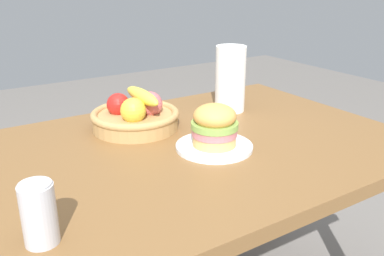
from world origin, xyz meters
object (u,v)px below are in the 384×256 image
at_px(sandwich, 215,125).
at_px(fruit_basket, 136,115).
at_px(plate, 214,147).
at_px(soda_can, 39,214).
at_px(paper_towel_roll, 230,79).

relative_size(sandwich, fruit_basket, 0.47).
bearing_deg(plate, soda_can, -160.29).
xyz_separation_m(plate, fruit_basket, (-0.12, 0.28, 0.04)).
xyz_separation_m(fruit_basket, paper_towel_roll, (0.38, -0.01, 0.07)).
height_order(plate, fruit_basket, fruit_basket).
bearing_deg(paper_towel_roll, plate, -134.27).
xyz_separation_m(sandwich, fruit_basket, (-0.12, 0.28, -0.03)).
relative_size(plate, soda_can, 1.79).
height_order(plate, sandwich, sandwich).
bearing_deg(plate, sandwich, 0.00).
xyz_separation_m(sandwich, soda_can, (-0.54, -0.19, -0.01)).
xyz_separation_m(plate, paper_towel_roll, (0.26, 0.27, 0.11)).
distance_m(plate, soda_can, 0.58).
xyz_separation_m(soda_can, paper_towel_roll, (0.80, 0.46, 0.06)).
relative_size(plate, paper_towel_roll, 0.94).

